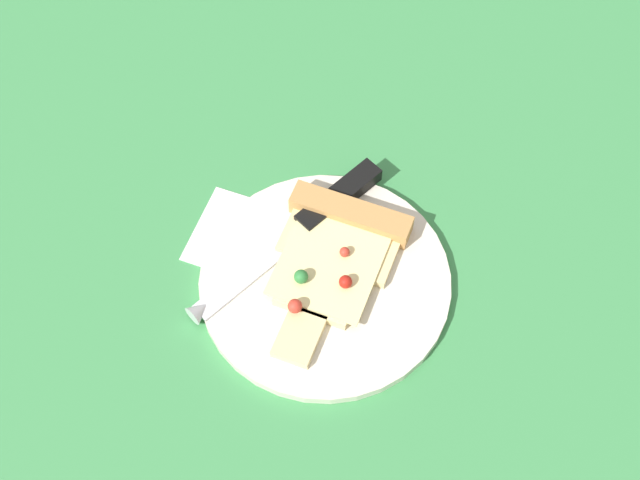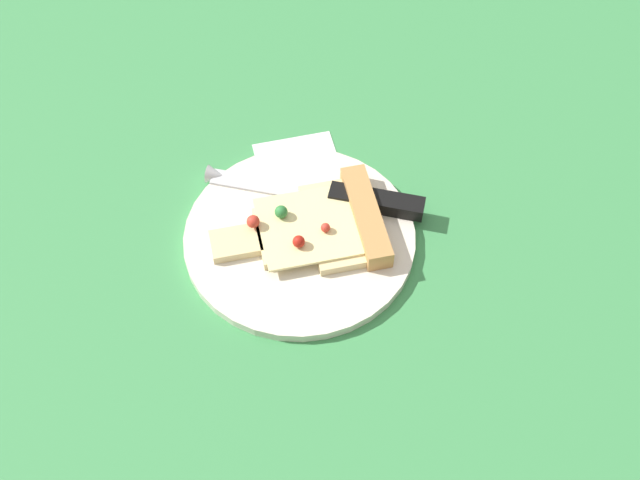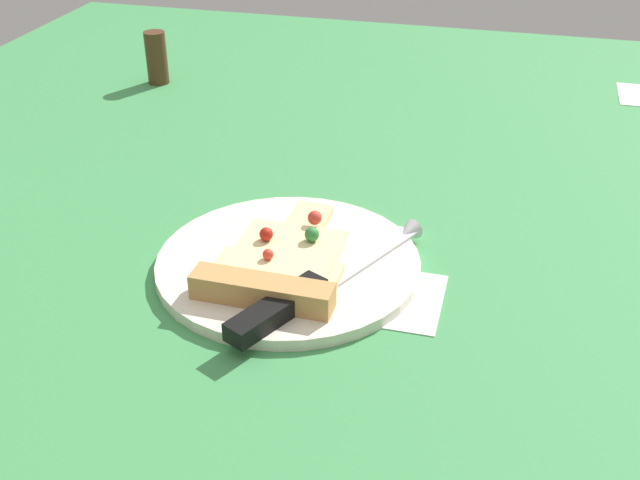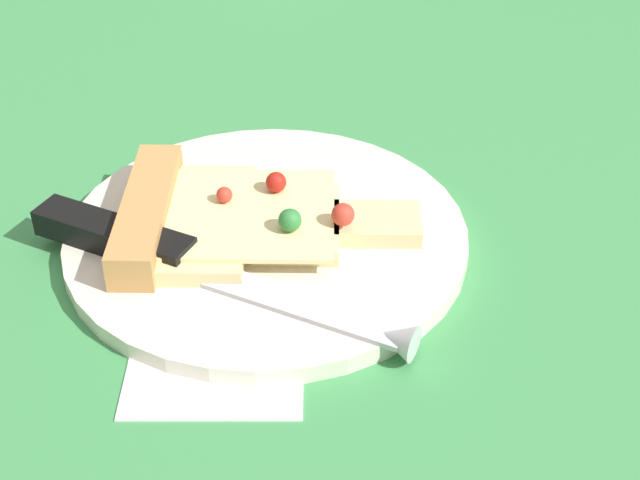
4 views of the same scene
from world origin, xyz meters
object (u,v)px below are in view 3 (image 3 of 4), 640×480
object	(u,v)px
pizza_slice	(279,266)
pepper_shaker	(157,58)
knife	(315,287)
plate	(288,264)

from	to	relation	value
pizza_slice	pepper_shaker	bearing A→B (deg)	126.65
knife	pepper_shaker	size ratio (longest dim) A/B	3.03
pizza_slice	knife	distance (cm)	4.30
pizza_slice	pepper_shaker	xyz separation A→B (cm)	(45.09, 32.41, 1.82)
plate	knife	xyz separation A→B (cm)	(-4.55, -3.75, 1.14)
plate	pizza_slice	bearing A→B (deg)	179.26
knife	pepper_shaker	bearing A→B (deg)	153.74
knife	pepper_shaker	xyz separation A→B (cm)	(47.13, 36.19, 2.03)
pizza_slice	plate	bearing A→B (deg)	90.20
plate	pizza_slice	xyz separation A→B (cm)	(-2.52, 0.03, 1.35)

